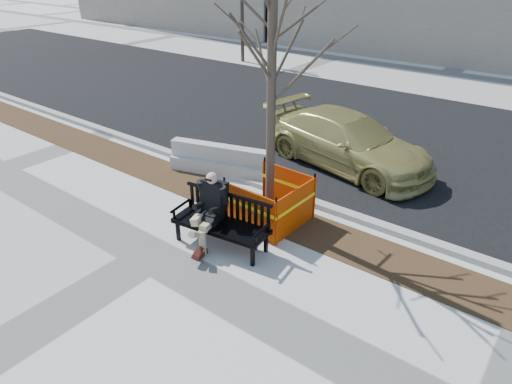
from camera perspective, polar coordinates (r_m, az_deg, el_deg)
ground at (r=8.90m, az=-12.98°, el=-7.82°), size 120.00×120.00×0.00m
mulch_strip at (r=10.43m, az=-2.23°, el=-1.29°), size 40.00×1.20×0.02m
asphalt_street at (r=15.29m, az=12.78°, el=7.81°), size 60.00×10.40×0.01m
curb at (r=11.06m, az=0.88°, el=0.87°), size 60.00×0.25×0.12m
bench at (r=8.98m, az=-4.39°, el=-6.76°), size 2.05×0.97×1.05m
seated_man at (r=9.14m, az=-5.58°, el=-6.12°), size 0.76×1.12×1.46m
tree_fence at (r=9.76m, az=1.69°, el=-3.56°), size 2.21×2.21×5.33m
sedan at (r=12.51m, az=11.17°, el=3.36°), size 5.14×2.86×1.41m
jersey_barrier_left at (r=11.83m, az=-4.29°, el=2.36°), size 2.82×1.32×0.80m
far_tree_left at (r=25.02m, az=-1.69°, el=16.22°), size 2.64×2.64×5.62m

